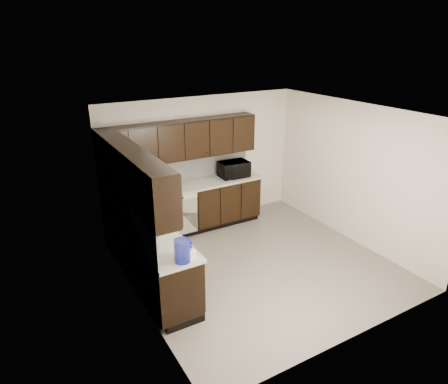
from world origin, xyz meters
The scene contains 20 objects.
floor centered at (0.00, 0.00, 0.00)m, with size 4.00×4.00×0.00m, color gray.
ceiling centered at (0.00, 0.00, 2.50)m, with size 4.00×4.00×0.00m, color white.
wall_back centered at (0.00, 2.00, 1.25)m, with size 4.00×0.02×2.50m, color beige.
wall_left centered at (-2.00, 0.00, 1.25)m, with size 0.02×4.00×2.50m, color beige.
wall_right centered at (2.00, 0.00, 1.25)m, with size 0.02×4.00×2.50m, color beige.
wall_front centered at (0.00, -2.00, 1.25)m, with size 4.00×0.02×2.50m, color beige.
lower_cabinets centered at (-1.01, 1.11, 0.41)m, with size 3.00×2.80×0.90m.
countertop centered at (-1.01, 1.11, 0.92)m, with size 3.03×2.83×0.04m.
backsplash centered at (-1.22, 1.32, 1.18)m, with size 3.00×2.80×0.48m.
upper_cabinets centered at (-1.10, 1.20, 1.77)m, with size 3.00×2.80×0.70m.
dishwasher centered at (-0.70, 1.41, 0.55)m, with size 0.58×0.04×0.78m.
sink centered at (-1.68, -0.01, 0.88)m, with size 0.54×0.82×0.42m.
microwave centered at (0.53, 1.66, 1.10)m, with size 0.56×0.38×0.31m, color black.
soap_bottle_a centered at (-1.53, -0.70, 1.04)m, with size 0.09×0.10×0.21m, color gray.
soap_bottle_b centered at (-1.84, 0.71, 1.07)m, with size 0.10×0.10×0.26m, color gray.
toaster_oven centered at (-1.21, 1.75, 1.04)m, with size 0.33×0.25×0.21m, color silver.
storage_bin centered at (-1.68, 0.49, 1.02)m, with size 0.42×0.31×0.16m, color silver.
blue_pitcher centered at (-1.65, -0.70, 1.09)m, with size 0.20×0.20×0.30m, color #101793.
teal_tumbler centered at (-1.50, 0.69, 1.04)m, with size 0.09×0.09×0.21m, color #0C887A.
paper_towel_roll centered at (-1.60, 1.35, 1.08)m, with size 0.13×0.13×0.29m, color silver.
Camera 1 is at (-3.33, -4.65, 3.56)m, focal length 32.00 mm.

